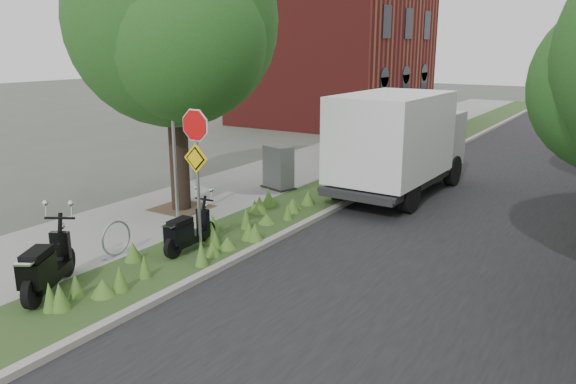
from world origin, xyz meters
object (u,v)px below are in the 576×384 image
object	(u,v)px
scooter_far	(185,235)
utility_cabinet	(278,168)
box_truck	(399,139)
scooter_near	(44,272)
sign_assembly	(196,151)

from	to	relation	value
scooter_far	utility_cabinet	world-z (taller)	utility_cabinet
box_truck	scooter_near	bearing A→B (deg)	-103.45
sign_assembly	box_truck	xyz separation A→B (m)	(1.70, 7.16, -0.58)
box_truck	scooter_far	bearing A→B (deg)	-104.18
box_truck	sign_assembly	bearing A→B (deg)	-103.34
scooter_near	box_truck	xyz separation A→B (m)	(2.49, 10.42, 1.17)
sign_assembly	scooter_near	bearing A→B (deg)	-103.67
sign_assembly	box_truck	bearing A→B (deg)	76.66
scooter_near	utility_cabinet	xyz separation A→B (m)	(-0.79, 8.79, 0.19)
sign_assembly	utility_cabinet	distance (m)	5.97
sign_assembly	scooter_far	distance (m)	1.85
sign_assembly	utility_cabinet	xyz separation A→B (m)	(-1.58, 5.54, -1.56)
scooter_far	utility_cabinet	distance (m)	5.98
box_truck	utility_cabinet	xyz separation A→B (m)	(-3.28, -1.63, -0.98)
scooter_far	box_truck	distance (m)	7.76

